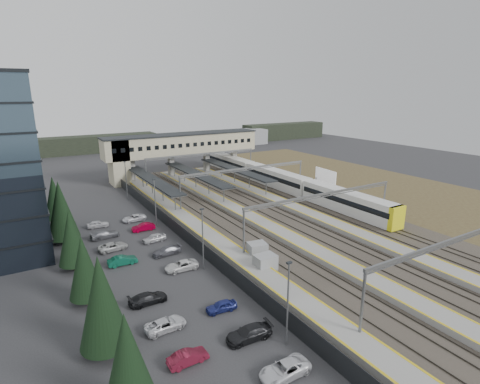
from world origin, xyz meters
TOP-DOWN VIEW (x-y plane):
  - ground at (0.00, 0.00)m, footprint 220.00×220.00m
  - conifer_row at (-22.00, -3.86)m, footprint 4.42×49.82m
  - car_park at (-13.37, -6.79)m, footprint 10.47×44.41m
  - lampposts at (-8.00, 1.25)m, footprint 0.50×53.25m
  - fence at (-6.50, 5.00)m, footprint 0.08×90.00m
  - relay_cabin_near at (-1.68, -12.59)m, footprint 2.67×1.97m
  - relay_cabin_far at (-0.44, -8.92)m, footprint 2.71×2.39m
  - rail_corridor at (9.34, 5.00)m, footprint 34.00×90.00m
  - canopies at (7.00, 27.00)m, footprint 23.10×30.00m
  - footbridge at (7.70, 42.00)m, footprint 40.40×6.40m
  - gantries at (12.00, 3.00)m, footprint 28.40×62.28m
  - train at (24.00, 19.56)m, footprint 3.09×64.67m
  - billboard at (29.04, 9.37)m, footprint 0.71×6.64m
  - scrub_east at (45.00, 5.00)m, footprint 34.00×120.00m
  - treeline_far at (23.81, 92.28)m, footprint 170.00×19.00m

SIDE VIEW (x-z plane):
  - ground at x=0.00m, z-range 0.00..0.00m
  - scrub_east at x=45.00m, z-range 0.00..0.06m
  - rail_corridor at x=9.34m, z-range -0.17..0.75m
  - car_park at x=-13.37m, z-range -0.04..1.23m
  - fence at x=-6.50m, z-range 0.00..2.00m
  - relay_cabin_far at x=-0.44m, z-range 0.00..2.21m
  - relay_cabin_near at x=-1.68m, z-range 0.00..2.21m
  - train at x=24.00m, z-range 0.27..4.16m
  - treeline_far at x=23.81m, z-range -0.55..6.45m
  - canopies at x=7.00m, z-range 2.28..5.56m
  - billboard at x=29.04m, z-range 1.04..6.81m
  - lampposts at x=-8.00m, z-range 0.30..8.37m
  - conifer_row at x=-22.00m, z-range 0.09..9.59m
  - gantries at x=12.00m, z-range 2.41..9.58m
  - footbridge at x=7.70m, z-range 2.33..13.53m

